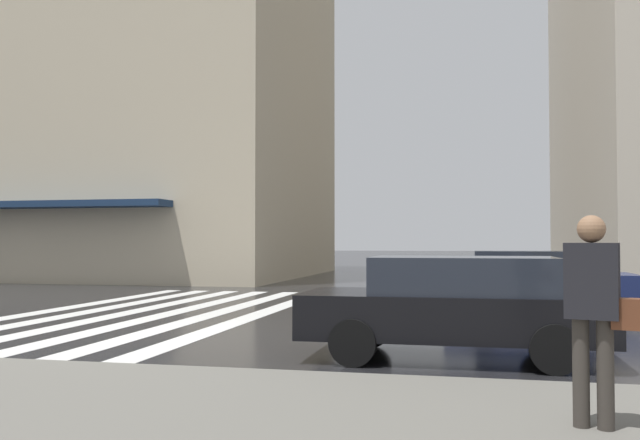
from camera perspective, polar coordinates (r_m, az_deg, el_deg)
The scene contains 6 objects.
ground_plane at distance 12.00m, azimuth -14.71°, elevation -9.51°, with size 220.00×220.00×0.00m, color black.
zebra_crossing at distance 16.31m, azimuth -13.58°, elevation -7.45°, with size 13.00×5.50×0.01m.
haussmann_block_mid at distance 36.78m, azimuth -17.93°, elevation 14.98°, with size 15.72×20.88×24.92m.
car_navy at distance 16.18m, azimuth 17.56°, elevation -4.79°, with size 1.85×4.10×1.41m.
car_black at distance 9.63m, azimuth 11.26°, elevation -6.93°, with size 1.85×4.10×1.41m.
pedestrian_far_down_pavement at distance 5.84m, azimuth 22.08°, elevation -6.50°, with size 0.35×0.65×1.68m.
Camera 1 is at (-10.59, -5.41, 1.62)m, focal length 38.28 mm.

